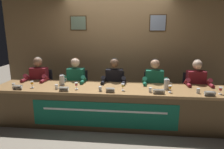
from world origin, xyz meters
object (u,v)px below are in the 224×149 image
nameplate_far_left (17,87)px  panelist_far_right (196,85)px  water_cup_left (57,87)px  water_pitcher_left_side (62,80)px  juice_glass_far_left (32,83)px  juice_glass_left (76,85)px  chair_center (115,92)px  water_cup_far_left (14,86)px  nameplate_right (159,92)px  nameplate_center (110,90)px  juice_glass_center (123,86)px  water_cup_center (100,89)px  water_pitcher_right_side (167,84)px  nameplate_left (64,89)px  panelist_right (154,84)px  juice_glass_far_right (221,89)px  chair_far_right (192,95)px  water_cup_far_right (198,91)px  panelist_center (114,83)px  water_cup_right (150,90)px  conference_table (111,100)px  panelist_far_left (38,81)px  nameplate_far_right (210,94)px  chair_far_left (43,90)px  juice_glass_right (170,87)px  chair_left (78,91)px  panelist_left (75,82)px

nameplate_far_left → panelist_far_right: panelist_far_right is taller
water_cup_left → water_pitcher_left_side: size_ratio=0.40×
water_cup_left → juice_glass_far_left: bearing=175.2°
juice_glass_left → chair_center: (0.65, 0.79, -0.38)m
water_cup_far_left → nameplate_right: (2.70, -0.10, 0.00)m
juice_glass_left → nameplate_center: 0.66m
water_cup_left → juice_glass_center: bearing=2.1°
water_cup_center → water_pitcher_right_side: water_pitcher_right_side is taller
juice_glass_far_left → nameplate_left: juice_glass_far_left is taller
panelist_right → juice_glass_far_right: (1.04, -0.62, 0.11)m
water_cup_center → nameplate_right: size_ratio=0.43×
chair_far_right → water_cup_far_right: bearing=-101.0°
nameplate_right → water_pitcher_right_side: (0.17, 0.29, 0.05)m
panelist_center → water_cup_right: panelist_center is taller
chair_center → panelist_right: (0.84, -0.20, 0.28)m
panelist_center → panelist_right: size_ratio=1.00×
conference_table → panelist_far_left: (-1.68, 0.53, 0.19)m
nameplate_left → juice_glass_center: bearing=8.7°
panelist_far_left → water_cup_far_left: 0.65m
nameplate_center → panelist_right: bearing=40.6°
panelist_far_left → nameplate_center: 1.83m
nameplate_left → nameplate_far_right: size_ratio=0.99×
chair_far_left → juice_glass_right: bearing=-16.4°
nameplate_left → panelist_far_left: bearing=138.8°
juice_glass_far_right → juice_glass_far_left: bearing=179.4°
chair_left → water_cup_left: bearing=-101.7°
conference_table → panelist_far_left: size_ratio=3.72×
water_cup_far_left → nameplate_left: bearing=-6.8°
panelist_left → nameplate_far_right: panelist_left is taller
nameplate_right → panelist_far_right: panelist_far_right is taller
juice_glass_far_left → water_pitcher_left_side: size_ratio=0.59×
nameplate_far_left → water_cup_far_right: 3.25m
water_cup_center → water_pitcher_left_side: bearing=157.5°
nameplate_far_left → water_cup_far_left: water_cup_far_left is taller
chair_center → water_cup_center: chair_center is taller
nameplate_center → juice_glass_center: juice_glass_center is taller
nameplate_left → panelist_far_right: panelist_far_right is taller
water_cup_far_right → chair_left: bearing=161.2°
panelist_right → chair_far_right: size_ratio=1.37×
panelist_far_left → water_pitcher_left_side: 0.75m
water_cup_far_right → water_pitcher_right_side: (-0.51, 0.18, 0.06)m
panelist_left → water_pitcher_right_side: (1.86, -0.43, 0.12)m
panelist_far_left → water_pitcher_left_side: panelist_far_left is taller
conference_table → chair_center: size_ratio=5.09×
conference_table → water_cup_far_left: 1.87m
water_cup_left → juice_glass_far_right: (2.90, 0.01, 0.05)m
water_cup_far_left → panelist_center: panelist_center is taller
juice_glass_right → panelist_far_right: 0.89m
nameplate_far_right → water_cup_center: bearing=177.6°
panelist_center → nameplate_right: bearing=-40.3°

